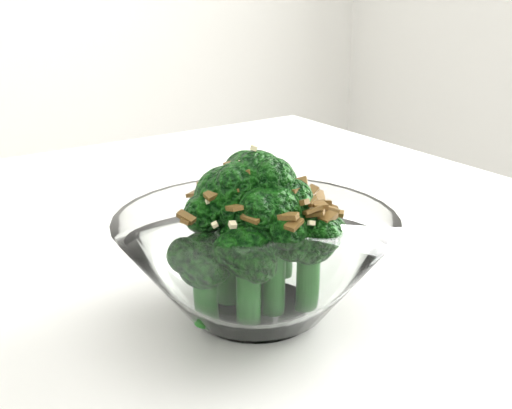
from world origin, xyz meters
TOP-DOWN VIEW (x-y plane):
  - broccoli_dish at (0.27, 0.02)m, footprint 0.20×0.20m

SIDE VIEW (x-z plane):
  - broccoli_dish at x=0.27m, z-range 0.73..0.86m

